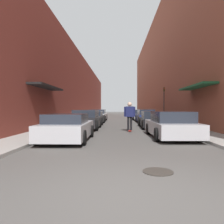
{
  "coord_description": "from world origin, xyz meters",
  "views": [
    {
      "loc": [
        -0.15,
        -3.78,
        1.46
      ],
      "look_at": [
        -0.57,
        10.22,
        1.24
      ],
      "focal_mm": 35.0,
      "sensor_mm": 36.0,
      "label": 1
    }
  ],
  "objects": [
    {
      "name": "parked_car_left_3",
      "position": [
        -2.59,
        22.0,
        0.65
      ],
      "size": [
        2.04,
        4.63,
        1.34
      ],
      "color": "silver",
      "rests_on": "ground"
    },
    {
      "name": "building_row_left",
      "position": [
        -7.37,
        30.67,
        4.54
      ],
      "size": [
        4.9,
        61.35,
        9.09
      ],
      "color": "brown",
      "rests_on": "ground"
    },
    {
      "name": "parked_car_left_2",
      "position": [
        -2.57,
        16.66,
        0.61
      ],
      "size": [
        2.08,
        4.71,
        1.22
      ],
      "color": "black",
      "rests_on": "ground"
    },
    {
      "name": "parked_car_right_4",
      "position": [
        2.56,
        29.52,
        0.59
      ],
      "size": [
        1.92,
        4.71,
        1.19
      ],
      "color": "silver",
      "rests_on": "ground"
    },
    {
      "name": "parked_car_right_3",
      "position": [
        2.58,
        24.18,
        0.63
      ],
      "size": [
        1.95,
        4.34,
        1.31
      ],
      "color": "gray",
      "rests_on": "ground"
    },
    {
      "name": "parked_car_right_0",
      "position": [
        2.46,
        7.19,
        0.63
      ],
      "size": [
        2.05,
        4.66,
        1.31
      ],
      "color": "#B7B7BC",
      "rests_on": "ground"
    },
    {
      "name": "curb_strip_right",
      "position": [
        4.47,
        30.67,
        0.06
      ],
      "size": [
        1.8,
        61.35,
        0.12
      ],
      "color": "gray",
      "rests_on": "ground"
    },
    {
      "name": "traffic_light",
      "position": [
        5.06,
        21.41,
        2.42
      ],
      "size": [
        0.16,
        0.22,
        3.75
      ],
      "color": "#2D2D2D",
      "rests_on": "curb_strip_right"
    },
    {
      "name": "parked_car_right_2",
      "position": [
        2.62,
        18.62,
        0.66
      ],
      "size": [
        1.85,
        4.78,
        1.36
      ],
      "color": "navy",
      "rests_on": "ground"
    },
    {
      "name": "parked_car_left_0",
      "position": [
        -2.47,
        6.01,
        0.6
      ],
      "size": [
        2.04,
        4.08,
        1.22
      ],
      "color": "#B7B7BC",
      "rests_on": "ground"
    },
    {
      "name": "building_row_right",
      "position": [
        7.37,
        30.67,
        7.81
      ],
      "size": [
        4.9,
        61.35,
        15.62
      ],
      "color": "brown",
      "rests_on": "ground"
    },
    {
      "name": "skateboarder",
      "position": [
        0.56,
        10.05,
        1.15
      ],
      "size": [
        0.72,
        0.78,
        1.87
      ],
      "color": "#B2231E",
      "rests_on": "ground"
    },
    {
      "name": "manhole_cover",
      "position": [
        0.76,
        1.25,
        0.01
      ],
      "size": [
        0.7,
        0.7,
        0.02
      ],
      "color": "#332D28",
      "rests_on": "ground"
    },
    {
      "name": "ground",
      "position": [
        0.0,
        24.54,
        0.0
      ],
      "size": [
        134.97,
        134.97,
        0.0
      ],
      "primitive_type": "plane",
      "color": "#4C4947"
    },
    {
      "name": "parked_car_right_1",
      "position": [
        2.46,
        12.83,
        0.6
      ],
      "size": [
        1.96,
        4.6,
        1.25
      ],
      "color": "black",
      "rests_on": "ground"
    },
    {
      "name": "parked_car_left_1",
      "position": [
        -2.43,
        11.6,
        0.66
      ],
      "size": [
        1.9,
        4.17,
        1.36
      ],
      "color": "#232326",
      "rests_on": "ground"
    },
    {
      "name": "curb_strip_left",
      "position": [
        -4.47,
        30.67,
        0.06
      ],
      "size": [
        1.8,
        61.35,
        0.12
      ],
      "color": "gray",
      "rests_on": "ground"
    }
  ]
}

